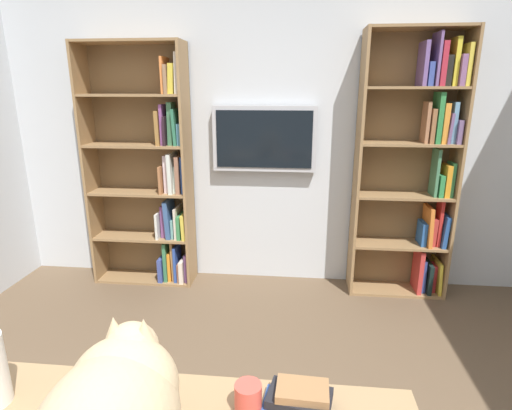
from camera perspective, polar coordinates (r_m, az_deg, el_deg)
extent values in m
cube|color=silver|center=(3.42, 1.92, 11.08)|extent=(4.52, 0.06, 2.70)
cube|color=#937047|center=(3.48, 26.22, 4.33)|extent=(0.02, 0.28, 2.07)
cube|color=#937047|center=(3.30, 14.06, 4.94)|extent=(0.02, 0.28, 2.07)
cube|color=brown|center=(3.50, 19.79, 5.09)|extent=(0.76, 0.01, 2.07)
cube|color=#937047|center=(3.70, 18.75, -11.12)|extent=(0.72, 0.27, 0.02)
cube|color=#937047|center=(3.54, 19.35, -5.17)|extent=(0.72, 0.27, 0.02)
cube|color=#937047|center=(3.42, 19.98, 1.28)|extent=(0.72, 0.27, 0.02)
cube|color=#937047|center=(3.34, 20.65, 8.10)|extent=(0.72, 0.27, 0.02)
cube|color=#937047|center=(3.32, 21.36, 15.13)|extent=(0.72, 0.27, 0.02)
cube|color=#937047|center=(3.34, 22.13, 22.15)|extent=(0.72, 0.27, 0.02)
cube|color=yellow|center=(3.73, 24.04, -8.95)|extent=(0.04, 0.24, 0.27)
cube|color=#B22A2E|center=(3.72, 23.51, -9.28)|extent=(0.04, 0.12, 0.23)
cube|color=black|center=(3.70, 22.95, -9.20)|extent=(0.03, 0.22, 0.25)
cube|color=#314389|center=(3.68, 22.31, -9.04)|extent=(0.04, 0.14, 0.28)
cube|color=#C33633|center=(3.66, 21.82, -8.39)|extent=(0.04, 0.21, 0.37)
cube|color=#264D8D|center=(3.58, 24.75, -3.13)|extent=(0.05, 0.22, 0.26)
cube|color=red|center=(3.54, 24.32, -2.29)|extent=(0.03, 0.12, 0.38)
cube|color=#B6352F|center=(3.56, 23.55, -3.37)|extent=(0.04, 0.14, 0.23)
cube|color=orange|center=(3.53, 23.03, -2.69)|extent=(0.04, 0.22, 0.32)
cube|color=#28589F|center=(3.55, 22.31, -3.63)|extent=(0.04, 0.17, 0.19)
cube|color=#378249|center=(3.47, 25.67, 3.30)|extent=(0.02, 0.15, 0.27)
cube|color=orange|center=(3.47, 25.06, 3.20)|extent=(0.04, 0.19, 0.25)
cube|color=#2F8545|center=(3.46, 24.33, 2.61)|extent=(0.03, 0.18, 0.17)
cube|color=#427954|center=(3.43, 23.88, 4.25)|extent=(0.02, 0.16, 0.37)
cube|color=slate|center=(3.43, 26.27, 9.31)|extent=(0.03, 0.22, 0.17)
cube|color=#6291B1|center=(3.40, 25.87, 10.40)|extent=(0.03, 0.15, 0.30)
cube|color=slate|center=(3.39, 25.32, 9.78)|extent=(0.03, 0.19, 0.22)
cube|color=orange|center=(3.39, 24.76, 10.45)|extent=(0.04, 0.19, 0.29)
cube|color=#2E7D3F|center=(3.36, 24.14, 11.14)|extent=(0.03, 0.18, 0.37)
cube|color=#91603B|center=(3.37, 23.28, 10.24)|extent=(0.03, 0.20, 0.25)
cube|color=#A06B49|center=(3.34, 22.77, 10.69)|extent=(0.03, 0.15, 0.30)
cube|color=gold|center=(3.41, 27.33, 17.10)|extent=(0.03, 0.21, 0.29)
cube|color=#82577F|center=(3.39, 26.63, 16.55)|extent=(0.04, 0.21, 0.21)
cube|color=gold|center=(3.39, 26.07, 17.63)|extent=(0.03, 0.17, 0.33)
cube|color=black|center=(3.38, 25.18, 16.71)|extent=(0.04, 0.17, 0.21)
cube|color=#B02839|center=(3.36, 24.46, 17.58)|extent=(0.04, 0.22, 0.30)
cube|color=slate|center=(3.34, 23.96, 18.22)|extent=(0.02, 0.21, 0.37)
cube|color=#394C99|center=(3.34, 23.06, 16.58)|extent=(0.04, 0.19, 0.17)
cube|color=#6D518D|center=(3.33, 22.42, 17.88)|extent=(0.03, 0.20, 0.31)
cube|color=#937047|center=(3.39, -9.61, 4.89)|extent=(0.02, 0.28, 2.00)
cube|color=#937047|center=(3.70, -22.24, 4.84)|extent=(0.02, 0.28, 2.00)
cube|color=brown|center=(3.65, -15.43, 5.31)|extent=(0.86, 0.01, 2.00)
cube|color=#937047|center=(3.83, -15.04, -9.80)|extent=(0.81, 0.27, 0.02)
cube|color=#937047|center=(3.68, -15.48, -4.23)|extent=(0.81, 0.27, 0.02)
cube|color=#937047|center=(3.57, -15.95, 1.77)|extent=(0.81, 0.27, 0.02)
cube|color=#937047|center=(3.50, -16.45, 8.08)|extent=(0.81, 0.27, 0.02)
cube|color=#937047|center=(3.47, -16.98, 14.58)|extent=(0.81, 0.27, 0.02)
cube|color=#937047|center=(3.48, -17.55, 21.10)|extent=(0.81, 0.27, 0.02)
cube|color=#734578|center=(3.66, -9.51, -8.42)|extent=(0.02, 0.19, 0.25)
cube|color=beige|center=(3.67, -10.14, -8.85)|extent=(0.04, 0.21, 0.20)
cube|color=#9D5F47|center=(3.70, -10.51, -8.91)|extent=(0.02, 0.20, 0.17)
cube|color=#2C4B9F|center=(3.66, -11.01, -7.87)|extent=(0.02, 0.19, 0.32)
cube|color=#A37340|center=(3.66, -11.41, -7.55)|extent=(0.03, 0.16, 0.36)
cube|color=orange|center=(3.68, -11.89, -8.32)|extent=(0.03, 0.14, 0.25)
cube|color=#37764D|center=(3.70, -12.27, -7.42)|extent=(0.03, 0.22, 0.35)
cube|color=#39488E|center=(3.73, -12.89, -8.45)|extent=(0.04, 0.24, 0.21)
cube|color=gold|center=(3.51, -9.87, -2.81)|extent=(0.04, 0.21, 0.22)
cube|color=#377F47|center=(3.53, -10.49, -2.85)|extent=(0.03, 0.21, 0.20)
cube|color=beige|center=(3.54, -10.92, -2.30)|extent=(0.02, 0.21, 0.27)
cube|color=#69A59E|center=(3.55, -11.45, -3.13)|extent=(0.02, 0.15, 0.16)
cube|color=#365688|center=(3.55, -12.04, -1.77)|extent=(0.05, 0.22, 0.33)
cube|color=#7A4479|center=(3.58, -12.72, -2.12)|extent=(0.04, 0.14, 0.28)
cube|color=silver|center=(3.59, -13.34, -2.58)|extent=(0.02, 0.23, 0.22)
cube|color=navy|center=(3.40, -10.13, 4.25)|extent=(0.02, 0.15, 0.30)
cube|color=#95644C|center=(3.41, -10.73, 4.28)|extent=(0.03, 0.17, 0.31)
cube|color=silver|center=(3.43, -11.11, 3.62)|extent=(0.03, 0.13, 0.22)
cube|color=silver|center=(3.44, -11.61, 4.51)|extent=(0.03, 0.24, 0.33)
cube|color=silver|center=(3.44, -12.35, 4.33)|extent=(0.03, 0.13, 0.31)
cube|color=#A2653C|center=(3.46, -12.90, 3.66)|extent=(0.02, 0.22, 0.23)
cube|color=#5A95B4|center=(3.35, -10.53, 9.78)|extent=(0.03, 0.14, 0.17)
cube|color=#2F7050|center=(3.37, -11.05, 10.77)|extent=(0.03, 0.22, 0.28)
cube|color=#3F734E|center=(3.36, -11.82, 11.14)|extent=(0.04, 0.12, 0.34)
cube|color=black|center=(3.38, -12.37, 10.23)|extent=(0.02, 0.21, 0.23)
cube|color=#824580|center=(3.40, -12.76, 11.00)|extent=(0.02, 0.19, 0.32)
cube|color=olive|center=(3.41, -13.34, 10.57)|extent=(0.03, 0.20, 0.27)
cube|color=beige|center=(3.33, -10.86, 17.74)|extent=(0.03, 0.17, 0.31)
cube|color=gold|center=(3.35, -11.55, 17.00)|extent=(0.05, 0.18, 0.23)
cube|color=#8F6A4B|center=(3.37, -12.17, 16.89)|extent=(0.03, 0.22, 0.22)
cube|color=orange|center=(3.38, -12.70, 17.36)|extent=(0.02, 0.19, 0.28)
cube|color=#B7B7BC|center=(3.35, 1.18, 9.29)|extent=(0.85, 0.06, 0.53)
cube|color=black|center=(3.32, 1.13, 9.22)|extent=(0.78, 0.01, 0.46)
ellipsoid|color=#D1B284|center=(1.14, -18.04, -23.22)|extent=(0.27, 0.25, 0.25)
sphere|color=#D1B284|center=(1.14, -17.17, -18.90)|extent=(0.14, 0.14, 0.14)
cone|color=#D1B284|center=(1.09, -15.45, -16.91)|extent=(0.06, 0.06, 0.08)
cone|color=#D1B284|center=(1.12, -19.31, -16.35)|extent=(0.06, 0.06, 0.08)
cone|color=beige|center=(1.09, -15.54, -17.30)|extent=(0.04, 0.04, 0.05)
cone|color=beige|center=(1.12, -19.42, -16.73)|extent=(0.04, 0.04, 0.05)
cylinder|color=#D84C3F|center=(1.30, -1.11, -25.64)|extent=(0.08, 0.08, 0.10)
cube|color=#2D4C93|center=(1.34, 5.76, -26.26)|extent=(0.21, 0.14, 0.02)
cube|color=black|center=(1.33, 6.15, -25.43)|extent=(0.20, 0.15, 0.03)
cube|color=#996B42|center=(1.31, 6.56, -24.56)|extent=(0.16, 0.11, 0.02)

